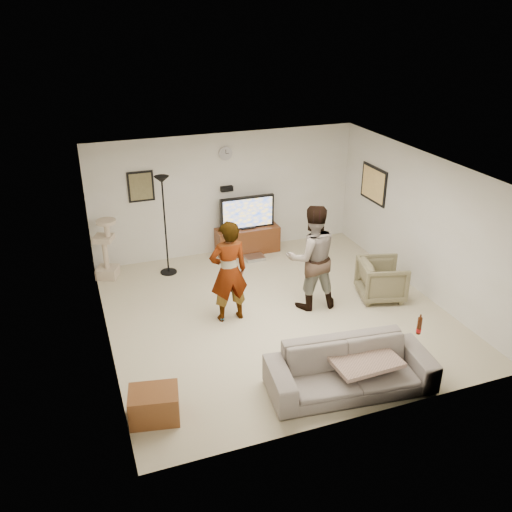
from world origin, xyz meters
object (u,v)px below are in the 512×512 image
object	(u,v)px
tv_stand	(247,240)
person_left	(229,272)
floor_lamp	(165,226)
sofa	(350,369)
side_table	(154,405)
tv	(247,212)
person_right	(312,257)
armchair	(382,280)
beer_bottle	(419,326)
cat_tree	(105,249)

from	to	relation	value
tv_stand	person_left	bearing A→B (deg)	-115.60
tv_stand	floor_lamp	world-z (taller)	floor_lamp
floor_lamp	person_left	size ratio (longest dim) A/B	1.12
sofa	floor_lamp	bearing A→B (deg)	116.68
sofa	tv_stand	bearing A→B (deg)	94.31
floor_lamp	side_table	bearing A→B (deg)	-104.05
tv	person_right	distance (m)	2.50
sofa	side_table	world-z (taller)	sofa
tv_stand	armchair	size ratio (longest dim) A/B	1.70
floor_lamp	armchair	size ratio (longest dim) A/B	2.50
beer_bottle	armchair	world-z (taller)	beer_bottle
armchair	side_table	world-z (taller)	armchair
floor_lamp	cat_tree	world-z (taller)	floor_lamp
floor_lamp	person_left	xyz separation A→B (m)	(0.61, -2.03, -0.10)
floor_lamp	cat_tree	bearing A→B (deg)	169.43
tv_stand	armchair	xyz separation A→B (m)	(1.58, -2.65, 0.08)
cat_tree	person_left	world-z (taller)	person_left
person_right	beer_bottle	world-z (taller)	person_right
armchair	tv	bearing A→B (deg)	45.90
person_right	sofa	size ratio (longest dim) A/B	0.82
person_left	sofa	world-z (taller)	person_left
tv_stand	cat_tree	distance (m)	2.92
person_left	armchair	world-z (taller)	person_left
armchair	side_table	bearing A→B (deg)	126.76
tv	beer_bottle	bearing A→B (deg)	-79.76
beer_bottle	person_right	bearing A→B (deg)	104.40
beer_bottle	tv_stand	bearing A→B (deg)	100.24
floor_lamp	person_right	xyz separation A→B (m)	(2.05, -2.10, -0.05)
cat_tree	beer_bottle	world-z (taller)	cat_tree
side_table	sofa	bearing A→B (deg)	-7.08
person_left	person_right	bearing A→B (deg)	175.95
person_left	tv	bearing A→B (deg)	-117.01
beer_bottle	armchair	size ratio (longest dim) A/B	0.32
person_left	beer_bottle	world-z (taller)	person_left
tv	person_left	world-z (taller)	person_left
person_right	person_left	bearing A→B (deg)	3.36
person_left	person_right	size ratio (longest dim) A/B	0.94
tv	beer_bottle	xyz separation A→B (m)	(0.85, -4.71, -0.11)
person_left	person_right	world-z (taller)	person_right
armchair	cat_tree	bearing A→B (deg)	76.12
tv	armchair	bearing A→B (deg)	-59.15
person_right	side_table	distance (m)	3.67
person_right	armchair	world-z (taller)	person_right
cat_tree	beer_bottle	distance (m)	5.89
tv	cat_tree	world-z (taller)	tv
beer_bottle	cat_tree	bearing A→B (deg)	129.59
person_right	sofa	xyz separation A→B (m)	(-0.46, -2.23, -0.59)
floor_lamp	beer_bottle	xyz separation A→B (m)	(2.62, -4.32, -0.19)
armchair	tv_stand	bearing A→B (deg)	45.90
floor_lamp	beer_bottle	bearing A→B (deg)	-58.79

